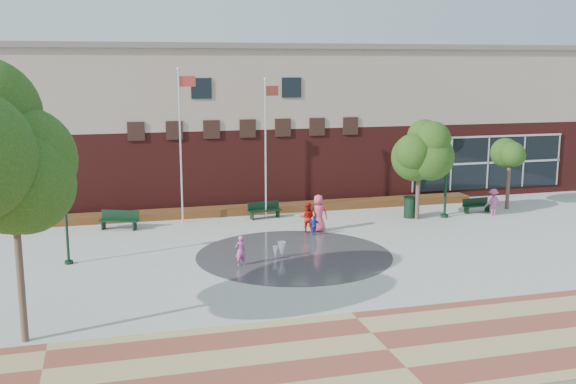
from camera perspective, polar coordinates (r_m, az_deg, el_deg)
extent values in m
plane|color=#666056|center=(26.23, 2.31, -7.18)|extent=(120.00, 120.00, 0.00)
cube|color=#A8A8A0|center=(29.90, 0.00, -4.89)|extent=(46.00, 18.00, 0.01)
cube|color=brown|center=(20.10, 8.47, -13.07)|extent=(46.00, 6.00, 0.01)
cylinder|color=#383A3D|center=(28.98, 0.52, -5.41)|extent=(8.40, 8.40, 0.01)
cube|color=#551B18|center=(42.37, -4.80, 2.85)|extent=(44.00, 10.00, 4.50)
cube|color=tan|center=(41.98, -4.89, 8.95)|extent=(44.00, 10.00, 4.50)
cube|color=slate|center=(41.97, -4.95, 12.09)|extent=(44.40, 10.40, 0.30)
cube|color=black|center=(43.11, 16.53, 2.40)|extent=(10.00, 0.12, 3.19)
cube|color=black|center=(36.63, -7.35, 8.69)|extent=(1.10, 0.10, 1.10)
cube|color=black|center=(37.64, 0.29, 8.84)|extent=(1.10, 0.10, 1.10)
cube|color=maroon|center=(37.07, -3.08, -1.81)|extent=(26.00, 1.20, 0.40)
cylinder|color=silver|center=(34.57, -9.08, 3.71)|extent=(0.10, 0.10, 7.80)
sphere|color=silver|center=(34.32, -9.28, 10.26)|extent=(0.15, 0.15, 0.15)
cube|color=#C13A30|center=(34.42, -8.54, 9.25)|extent=(0.85, 0.10, 0.52)
cylinder|color=silver|center=(35.20, -1.91, 3.53)|extent=(0.09, 0.09, 7.28)
sphere|color=silver|center=(34.93, -1.95, 9.54)|extent=(0.15, 0.15, 0.15)
cube|color=#C13A30|center=(35.19, -1.38, 8.57)|extent=(0.79, 0.33, 0.51)
cylinder|color=black|center=(28.81, -18.23, -2.77)|extent=(0.11, 0.11, 3.21)
cylinder|color=black|center=(29.19, -18.06, -5.69)|extent=(0.34, 0.34, 0.15)
sphere|color=white|center=(28.46, -18.45, 0.71)|extent=(0.38, 0.38, 0.38)
cylinder|color=black|center=(36.59, 13.22, 0.82)|extent=(0.14, 0.14, 3.85)
cylinder|color=black|center=(36.94, 13.10, -1.99)|extent=(0.41, 0.41, 0.18)
sphere|color=white|center=(36.29, 13.37, 4.13)|extent=(0.45, 0.45, 0.45)
cube|color=black|center=(34.29, -14.13, -2.36)|extent=(1.97, 1.18, 0.06)
cube|color=black|center=(34.45, -14.01, -1.88)|extent=(1.80, 0.73, 0.48)
cube|color=black|center=(35.67, -1.97, -1.58)|extent=(1.82, 0.74, 0.06)
cube|color=black|center=(35.82, -2.10, -1.16)|extent=(1.76, 0.30, 0.44)
cube|color=black|center=(38.45, 15.72, -1.13)|extent=(1.64, 0.57, 0.05)
cube|color=black|center=(38.57, 15.56, -0.78)|extent=(1.61, 0.17, 0.40)
cylinder|color=black|center=(36.40, 10.30, -1.32)|extent=(0.66, 0.66, 1.10)
cylinder|color=black|center=(36.29, 10.33, -0.44)|extent=(0.71, 0.71, 0.07)
cylinder|color=#4E362D|center=(21.13, -21.77, -5.89)|extent=(0.21, 0.21, 4.63)
cylinder|color=#4E362D|center=(35.91, 10.95, 0.28)|extent=(0.23, 0.23, 3.31)
cylinder|color=#4E362D|center=(39.82, 18.12, 0.28)|extent=(0.20, 0.20, 2.37)
cone|color=white|center=(28.55, -0.54, -5.67)|extent=(0.36, 0.36, 0.70)
cone|color=white|center=(28.55, -1.08, -5.67)|extent=(0.23, 0.23, 0.51)
imported|color=#CC579B|center=(27.45, -4.05, -5.00)|extent=(0.54, 0.44, 1.27)
imported|color=red|center=(32.66, 1.64, -2.18)|extent=(0.90, 0.81, 1.52)
imported|color=#EB4A67|center=(32.80, 2.59, -1.83)|extent=(1.01, 0.76, 1.85)
imported|color=#1B43BA|center=(32.17, 2.22, -2.86)|extent=(0.58, 0.25, 0.99)
imported|color=#CC4F8F|center=(37.97, 16.98, -0.84)|extent=(0.96, 0.56, 1.47)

